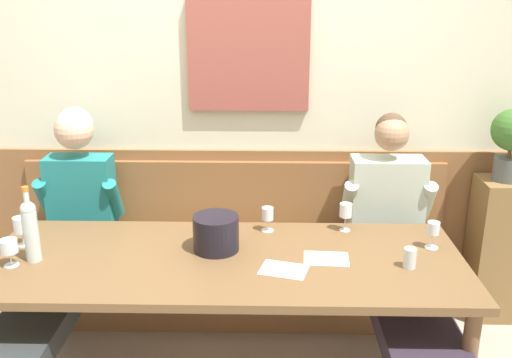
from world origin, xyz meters
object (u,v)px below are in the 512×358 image
Objects in this scene: wine_glass_left_end at (433,230)px; potted_plant at (512,138)px; water_tumbler_left at (410,258)px; wine_glass_center_front at (9,247)px; ice_bucket at (216,233)px; wine_bottle_green_tall at (30,229)px; wall_bench at (234,272)px; person_center_right_seat at (397,253)px; wine_glass_mid_right at (268,215)px; wine_glass_right_end at (21,226)px; wine_glass_mid_left at (346,211)px; person_right_seat at (63,243)px; dining_table at (225,271)px.

wine_glass_left_end is 0.88m from potted_plant.
wine_glass_center_front is at bearing -179.27° from water_tumbler_left.
ice_bucket is 0.86m from wine_bottle_green_tall.
wall_bench is at bearing -178.75° from potted_plant.
person_center_right_seat is 0.96m from potted_plant.
wine_glass_mid_right is 0.83m from wine_glass_left_end.
wine_glass_left_end is at bearing 6.68° from wine_glass_center_front.
wine_glass_center_front is (-1.18, -0.42, 0.01)m from wine_glass_mid_right.
ice_bucket reaches higher than wine_glass_right_end.
wine_glass_center_front reaches higher than water_tumbler_left.
wall_bench is 17.01× the size of wine_glass_mid_left.
potted_plant is at bearing 47.47° from water_tumbler_left.
wine_glass_mid_left is (0.41, 0.01, 0.02)m from wine_glass_mid_right.
wine_glass_center_front is 0.31× the size of potted_plant.
wine_glass_mid_left is (0.61, -0.35, 0.55)m from wall_bench.
wine_glass_mid_left is (-0.28, 0.03, 0.22)m from person_center_right_seat.
person_center_right_seat is 8.57× the size of wine_glass_right_end.
person_right_seat is at bearing -179.74° from wine_glass_mid_right.
wine_bottle_green_tall is 2.43× the size of wine_glass_mid_left.
person_center_right_seat is 9.84× the size of wine_glass_center_front.
wall_bench reaches higher than wine_glass_left_end.
potted_plant is (0.97, 0.39, 0.30)m from wine_glass_mid_left.
wine_bottle_green_tall is at bearing -89.90° from person_right_seat.
person_right_seat is at bearing -157.55° from wall_bench.
wine_bottle_green_tall is 1.16m from wine_glass_mid_right.
wine_glass_right_end is at bearing 126.71° from wine_bottle_green_tall.
wine_glass_center_front is at bearing -160.25° from wine_glass_mid_right.
wine_glass_mid_left is at bearing 20.35° from ice_bucket.
wall_bench reaches higher than wine_glass_right_end.
wine_glass_mid_left is at bearing 153.05° from wine_glass_left_end.
potted_plant is (2.60, 0.60, 0.31)m from wine_glass_right_end.
person_center_right_seat reaches higher than wine_glass_mid_left.
potted_plant reaches higher than wine_glass_mid_right.
wine_bottle_green_tall is (-1.79, -0.35, 0.27)m from person_center_right_seat.
wine_glass_mid_right is 1.25m from wine_glass_center_front.
wine_glass_mid_left is (1.50, 0.38, -0.05)m from wine_bottle_green_tall.
wine_glass_mid_right is at bearing 166.73° from wine_glass_left_end.
wine_glass_mid_right is 0.76m from water_tumbler_left.
person_right_seat is 1.79m from person_center_right_seat.
wine_glass_mid_right is at bearing 9.57° from wine_glass_right_end.
wall_bench is 1.27m from wine_glass_left_end.
wine_glass_mid_left reaches higher than wine_glass_right_end.
wine_glass_right_end is 1.58× the size of water_tumbler_left.
person_right_seat is at bearing 78.64° from wine_glass_center_front.
wine_glass_mid_left is (0.66, 0.24, 0.02)m from ice_bucket.
potted_plant is at bearing 1.25° from wall_bench.
wine_glass_mid_left is 1.65m from wine_glass_center_front.
wine_bottle_green_tall is 3.88× the size of water_tumbler_left.
potted_plant reaches higher than wine_glass_center_front.
wine_glass_mid_right is (0.20, 0.32, 0.16)m from dining_table.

